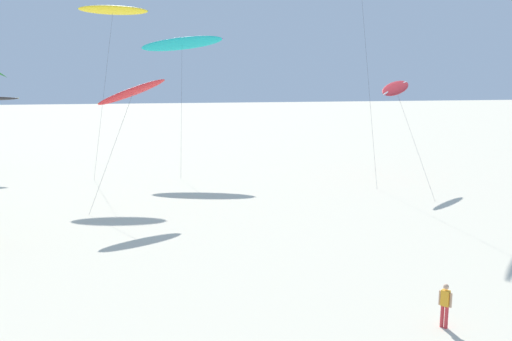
# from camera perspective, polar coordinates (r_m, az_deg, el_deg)

# --- Properties ---
(flying_kite_0) EXTENTS (6.27, 3.76, 15.12)m
(flying_kite_0) POSITION_cam_1_polar(r_m,az_deg,el_deg) (52.62, -14.24, 15.42)
(flying_kite_0) COLOR yellow
(flying_kite_0) RESTS_ON ground
(flying_kite_1) EXTENTS (7.91, 7.71, 12.95)m
(flying_kite_1) POSITION_cam_1_polar(r_m,az_deg,el_deg) (55.56, -7.48, 12.59)
(flying_kite_1) COLOR #19B2B7
(flying_kite_1) RESTS_ON ground
(flying_kite_5) EXTENTS (5.45, 5.02, 9.14)m
(flying_kite_5) POSITION_cam_1_polar(r_m,az_deg,el_deg) (40.25, -12.29, 7.80)
(flying_kite_5) COLOR red
(flying_kite_5) RESTS_ON ground
(flying_kite_6) EXTENTS (4.82, 10.98, 8.80)m
(flying_kite_6) POSITION_cam_1_polar(r_m,az_deg,el_deg) (49.73, 13.92, 8.08)
(flying_kite_6) COLOR red
(flying_kite_6) RESTS_ON ground
(person_near_left) EXTENTS (0.37, 0.41, 1.73)m
(person_near_left) POSITION_cam_1_polar(r_m,az_deg,el_deg) (22.90, 18.54, -12.64)
(person_near_left) COLOR red
(person_near_left) RESTS_ON ground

